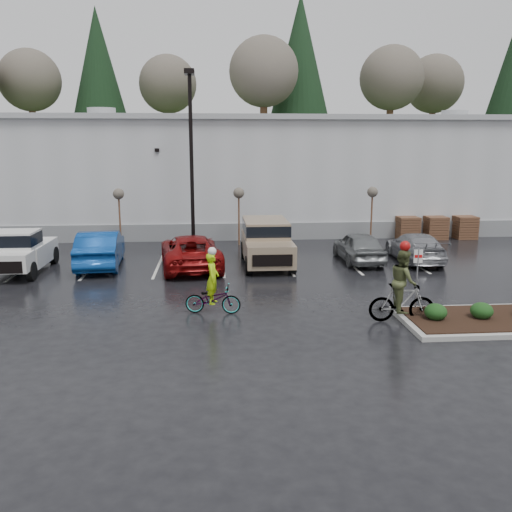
{
  "coord_description": "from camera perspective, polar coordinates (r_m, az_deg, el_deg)",
  "views": [
    {
      "loc": [
        -2.92,
        -16.76,
        5.63
      ],
      "look_at": [
        -1.29,
        3.74,
        1.3
      ],
      "focal_mm": 38.0,
      "sensor_mm": 36.0,
      "label": 1
    }
  ],
  "objects": [
    {
      "name": "pallet_stack_c",
      "position": [
        34.54,
        21.12,
        2.84
      ],
      "size": [
        1.2,
        1.2,
        1.35
      ],
      "primitive_type": "cube",
      "color": "#533021",
      "rests_on": "ground"
    },
    {
      "name": "car_grey",
      "position": [
        26.36,
        10.77,
        0.97
      ],
      "size": [
        1.81,
        4.34,
        1.47
      ],
      "primitive_type": "imported",
      "rotation": [
        0.0,
        0.0,
        3.16
      ],
      "color": "slate",
      "rests_on": "ground"
    },
    {
      "name": "warehouse",
      "position": [
        38.91,
        -0.25,
        8.97
      ],
      "size": [
        60.5,
        15.5,
        7.2
      ],
      "color": "#B7B9BC",
      "rests_on": "ground"
    },
    {
      "name": "car_red",
      "position": [
        24.78,
        -6.9,
        0.48
      ],
      "size": [
        3.13,
        5.74,
        1.53
      ],
      "primitive_type": "imported",
      "rotation": [
        0.0,
        0.0,
        3.25
      ],
      "color": "maroon",
      "rests_on": "ground"
    },
    {
      "name": "wooded_ridge",
      "position": [
        61.88,
        -1.87,
        9.45
      ],
      "size": [
        80.0,
        25.0,
        6.0
      ],
      "primitive_type": "cube",
      "color": "#24421B",
      "rests_on": "ground"
    },
    {
      "name": "cyclist_olive",
      "position": [
        17.82,
        15.16,
        -3.8
      ],
      "size": [
        2.06,
        1.0,
        2.63
      ],
      "rotation": [
        0.0,
        0.0,
        1.5
      ],
      "color": "#3F3F44",
      "rests_on": "ground"
    },
    {
      "name": "car_far_silver",
      "position": [
        27.14,
        16.42,
        0.9
      ],
      "size": [
        2.15,
        4.8,
        1.37
      ],
      "primitive_type": "imported",
      "rotation": [
        0.0,
        0.0,
        3.09
      ],
      "color": "#95979C",
      "rests_on": "ground"
    },
    {
      "name": "pallet_stack_a",
      "position": [
        33.18,
        15.65,
        2.86
      ],
      "size": [
        1.2,
        1.2,
        1.35
      ],
      "primitive_type": "cube",
      "color": "#533021",
      "rests_on": "ground"
    },
    {
      "name": "sapling_west",
      "position": [
        30.33,
        -14.26,
        6.03
      ],
      "size": [
        0.6,
        0.6,
        3.2
      ],
      "color": "#533021",
      "rests_on": "ground"
    },
    {
      "name": "pallet_stack_b",
      "position": [
        33.8,
        18.36,
        2.85
      ],
      "size": [
        1.2,
        1.2,
        1.35
      ],
      "primitive_type": "cube",
      "color": "#533021",
      "rests_on": "ground"
    },
    {
      "name": "shrub_a",
      "position": [
        17.98,
        18.39,
        -5.6
      ],
      "size": [
        0.7,
        0.7,
        0.52
      ],
      "primitive_type": "ellipsoid",
      "color": "black",
      "rests_on": "curb_island"
    },
    {
      "name": "car_blue",
      "position": [
        25.86,
        -16.05,
        0.76
      ],
      "size": [
        2.21,
        5.26,
        1.69
      ],
      "primitive_type": "imported",
      "rotation": [
        0.0,
        0.0,
        3.22
      ],
      "color": "navy",
      "rests_on": "ground"
    },
    {
      "name": "fire_lane_sign",
      "position": [
        18.72,
        16.62,
        -1.65
      ],
      "size": [
        0.3,
        0.05,
        2.2
      ],
      "color": "gray",
      "rests_on": "ground"
    },
    {
      "name": "lamppost",
      "position": [
        28.78,
        -6.85,
        11.92
      ],
      "size": [
        0.5,
        1.0,
        9.22
      ],
      "color": "black",
      "rests_on": "ground"
    },
    {
      "name": "ground",
      "position": [
        17.92,
        5.09,
        -6.47
      ],
      "size": [
        120.0,
        120.0,
        0.0
      ],
      "primitive_type": "plane",
      "color": "black",
      "rests_on": "ground"
    },
    {
      "name": "shrub_b",
      "position": [
        18.61,
        22.67,
        -5.34
      ],
      "size": [
        0.7,
        0.7,
        0.52
      ],
      "primitive_type": "ellipsoid",
      "color": "black",
      "rests_on": "curb_island"
    },
    {
      "name": "pickup_white",
      "position": [
        26.09,
        -23.39,
        0.64
      ],
      "size": [
        2.1,
        5.2,
        1.96
      ],
      "primitive_type": null,
      "color": "silver",
      "rests_on": "ground"
    },
    {
      "name": "suv_tan",
      "position": [
        25.2,
        1.13,
        1.37
      ],
      "size": [
        2.2,
        5.1,
        2.06
      ],
      "primitive_type": null,
      "color": "#8B765E",
      "rests_on": "ground"
    },
    {
      "name": "cyclist_hivis",
      "position": [
        18.15,
        -4.57,
        -3.9
      ],
      "size": [
        1.95,
        0.94,
        2.26
      ],
      "rotation": [
        0.0,
        0.0,
        1.41
      ],
      "color": "#3F3F44",
      "rests_on": "ground"
    },
    {
      "name": "sapling_mid",
      "position": [
        29.93,
        -1.83,
        6.32
      ],
      "size": [
        0.6,
        0.6,
        3.2
      ],
      "color": "#533021",
      "rests_on": "ground"
    },
    {
      "name": "sapling_east",
      "position": [
        31.2,
        12.15,
        6.29
      ],
      "size": [
        0.6,
        0.6,
        3.2
      ],
      "color": "#533021",
      "rests_on": "ground"
    }
  ]
}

